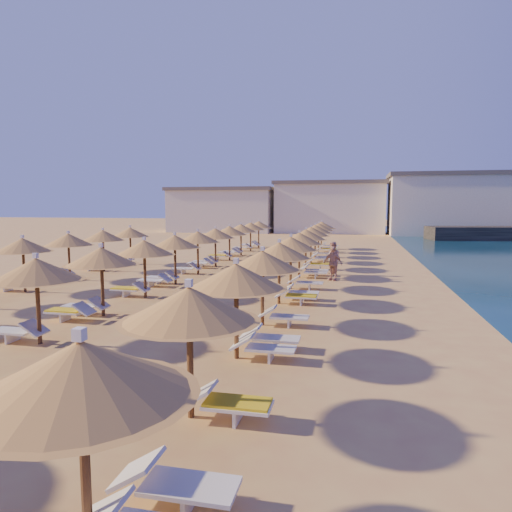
% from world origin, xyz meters
% --- Properties ---
extents(ground, '(220.00, 220.00, 0.00)m').
position_xyz_m(ground, '(0.00, 0.00, 0.00)').
color(ground, tan).
rests_on(ground, ground).
extents(hotel_blocks, '(46.78, 11.10, 8.10)m').
position_xyz_m(hotel_blocks, '(3.11, 46.23, 3.70)').
color(hotel_blocks, silver).
rests_on(hotel_blocks, ground).
extents(parasol_row_east, '(2.62, 39.56, 2.60)m').
position_xyz_m(parasol_row_east, '(2.63, 3.78, 2.10)').
color(parasol_row_east, brown).
rests_on(parasol_row_east, ground).
extents(parasol_row_west, '(2.62, 39.56, 2.60)m').
position_xyz_m(parasol_row_west, '(-3.15, 3.78, 2.10)').
color(parasol_row_west, brown).
rests_on(parasol_row_west, ground).
extents(parasol_row_inland, '(2.62, 19.41, 2.60)m').
position_xyz_m(parasol_row_inland, '(-9.07, 0.42, 2.10)').
color(parasol_row_inland, brown).
rests_on(parasol_row_inland, ground).
extents(loungers, '(14.74, 37.58, 0.66)m').
position_xyz_m(loungers, '(-1.67, 3.12, 0.34)').
color(loungers, white).
rests_on(loungers, ground).
extents(beachgoer_b, '(1.06, 1.15, 1.90)m').
position_xyz_m(beachgoer_b, '(4.38, 6.74, 0.95)').
color(beachgoer_b, tan).
rests_on(beachgoer_b, ground).
extents(beachgoer_c, '(1.14, 0.86, 1.81)m').
position_xyz_m(beachgoer_c, '(4.45, 4.99, 0.90)').
color(beachgoer_c, tan).
rests_on(beachgoer_c, ground).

